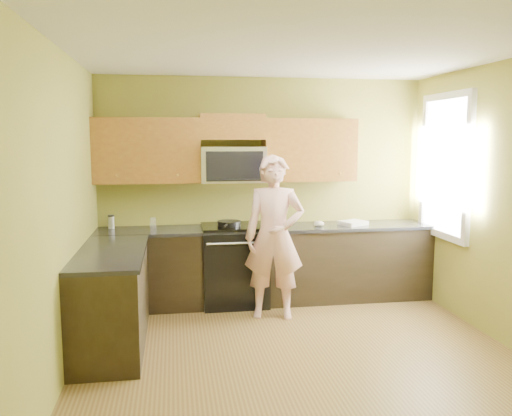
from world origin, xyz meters
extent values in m
plane|color=brown|center=(0.00, 0.00, 0.00)|extent=(4.00, 4.00, 0.00)
plane|color=white|center=(0.00, 0.00, 2.70)|extent=(4.00, 4.00, 0.00)
plane|color=olive|center=(0.00, 2.00, 1.35)|extent=(4.00, 0.00, 4.00)
plane|color=olive|center=(0.00, -2.00, 1.35)|extent=(4.00, 0.00, 4.00)
plane|color=olive|center=(-2.00, 0.00, 1.35)|extent=(0.00, 4.00, 4.00)
plane|color=olive|center=(2.00, 0.00, 1.35)|extent=(0.00, 4.00, 4.00)
cube|color=black|center=(0.00, 1.70, 0.44)|extent=(4.00, 0.60, 0.88)
cube|color=black|center=(-1.70, 0.60, 0.44)|extent=(0.60, 1.60, 0.88)
cube|color=black|center=(0.00, 1.69, 0.90)|extent=(4.00, 0.62, 0.04)
cube|color=black|center=(-1.69, 0.60, 0.90)|extent=(0.62, 1.60, 0.04)
cube|color=#8D5F20|center=(-0.40, 1.83, 2.10)|extent=(0.76, 0.33, 0.30)
imported|color=#F4887A|center=(-0.02, 1.15, 0.89)|extent=(0.73, 0.56, 1.79)
cube|color=#B27F47|center=(0.02, 1.49, 0.93)|extent=(0.12, 0.12, 0.01)
ellipsoid|color=silver|center=(0.15, 1.54, 0.95)|extent=(0.13, 0.13, 0.06)
ellipsoid|color=silver|center=(0.61, 1.61, 0.95)|extent=(0.13, 0.14, 0.07)
cube|color=white|center=(1.05, 1.65, 0.95)|extent=(0.38, 0.35, 0.05)
cylinder|color=silver|center=(-1.35, 1.84, 0.98)|extent=(0.09, 0.09, 0.12)
camera|label=1|loc=(-1.10, -4.36, 1.96)|focal=36.63mm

